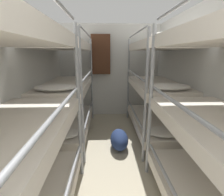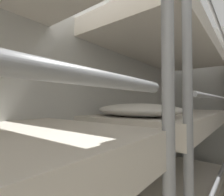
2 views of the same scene
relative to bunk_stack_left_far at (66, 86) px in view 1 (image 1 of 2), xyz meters
name	(u,v)px [view 1 (image 1 of 2)]	position (x,y,z in m)	size (l,w,h in m)	color
wall_left	(7,92)	(-0.42, -1.10, 0.14)	(0.06, 4.81, 2.21)	silver
wall_right	(218,91)	(2.03, -1.10, 0.14)	(0.06, 4.81, 2.21)	silver
wall_back	(110,71)	(0.81, 1.27, 0.14)	(2.51, 0.06, 2.21)	silver
bunk_stack_left_far	(66,86)	(0.00, 0.00, 0.00)	(0.79, 1.85, 1.89)	gray
bunk_stack_right_far	(156,86)	(1.61, 0.00, 0.00)	(0.79, 1.85, 1.89)	gray
duffel_bag	(119,139)	(0.92, -0.44, -0.82)	(0.29, 0.55, 0.29)	navy
hanging_coat	(101,55)	(0.60, 1.12, 0.54)	(0.44, 0.12, 0.90)	#472819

